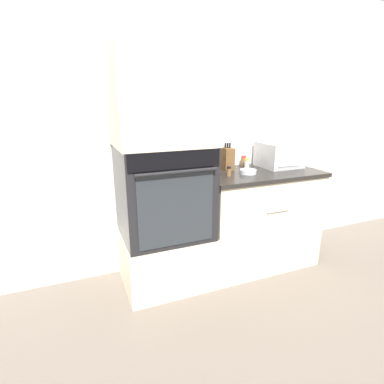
{
  "coord_description": "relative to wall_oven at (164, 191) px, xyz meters",
  "views": [
    {
      "loc": [
        -1.02,
        -1.91,
        1.51
      ],
      "look_at": [
        -0.15,
        0.21,
        0.81
      ],
      "focal_mm": 28.0,
      "sensor_mm": 36.0,
      "label": 1
    }
  ],
  "objects": [
    {
      "name": "condiment_jar_mid",
      "position": [
        0.88,
        0.24,
        0.14
      ],
      "size": [
        0.05,
        0.05,
        0.1
      ],
      "color": "brown",
      "rests_on": "counter_unit"
    },
    {
      "name": "bowl",
      "position": [
        0.75,
        -0.05,
        0.11
      ],
      "size": [
        0.14,
        0.14,
        0.04
      ],
      "color": "silver",
      "rests_on": "counter_unit"
    },
    {
      "name": "condiment_jar_near",
      "position": [
        0.86,
        0.15,
        0.14
      ],
      "size": [
        0.05,
        0.05,
        0.09
      ],
      "color": "silver",
      "rests_on": "counter_unit"
    },
    {
      "name": "oven_cabinet_upper",
      "position": [
        -0.0,
        0.0,
        0.71
      ],
      "size": [
        0.72,
        0.6,
        0.67
      ],
      "color": "beige",
      "rests_on": "wall_oven"
    },
    {
      "name": "knife_block",
      "position": [
        0.66,
        0.17,
        0.19
      ],
      "size": [
        0.09,
        0.13,
        0.24
      ],
      "color": "brown",
      "rests_on": "counter_unit"
    },
    {
      "name": "microwave",
      "position": [
        1.18,
        0.09,
        0.21
      ],
      "size": [
        0.36,
        0.34,
        0.23
      ],
      "color": "#B2B5BA",
      "rests_on": "counter_unit"
    },
    {
      "name": "wall_back",
      "position": [
        0.36,
        0.33,
        0.43
      ],
      "size": [
        8.0,
        0.05,
        2.5
      ],
      "color": "silver",
      "rests_on": "ground_plane"
    },
    {
      "name": "condiment_jar_far",
      "position": [
        0.55,
        -0.06,
        0.13
      ],
      "size": [
        0.04,
        0.04,
        0.08
      ],
      "color": "brown",
      "rests_on": "counter_unit"
    },
    {
      "name": "oven_cabinet_base",
      "position": [
        -0.0,
        0.0,
        -0.59
      ],
      "size": [
        0.72,
        0.6,
        0.45
      ],
      "color": "beige",
      "rests_on": "ground_plane"
    },
    {
      "name": "wall_oven",
      "position": [
        0.0,
        0.0,
        0.0
      ],
      "size": [
        0.69,
        0.64,
        0.74
      ],
      "color": "black",
      "rests_on": "oven_cabinet_base"
    },
    {
      "name": "ground_plane",
      "position": [
        0.36,
        -0.3,
        -0.82
      ],
      "size": [
        12.0,
        12.0,
        0.0
      ],
      "primitive_type": "plane",
      "color": "#6B6056"
    },
    {
      "name": "counter_unit",
      "position": [
        0.9,
        0.0,
        -0.36
      ],
      "size": [
        1.09,
        0.63,
        0.91
      ],
      "color": "beige",
      "rests_on": "ground_plane"
    }
  ]
}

